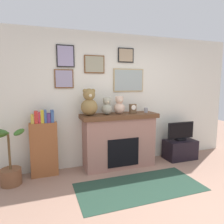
{
  "coord_description": "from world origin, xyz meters",
  "views": [
    {
      "loc": [
        -1.59,
        -1.96,
        1.63
      ],
      "look_at": [
        -0.29,
        1.71,
        1.09
      ],
      "focal_mm": 33.12,
      "sensor_mm": 36.0,
      "label": 1
    }
  ],
  "objects_px": {
    "fireplace": "(119,140)",
    "television": "(181,131)",
    "potted_plant": "(10,166)",
    "teddy_bear_cream": "(107,107)",
    "tv_stand": "(180,149)",
    "bookshelf": "(44,146)",
    "teddy_bear_grey": "(89,103)",
    "mantel_clock": "(133,109)",
    "teddy_bear_brown": "(119,106)",
    "candle_jar": "(146,110)"
  },
  "relations": [
    {
      "from": "teddy_bear_cream",
      "to": "teddy_bear_brown",
      "type": "relative_size",
      "value": 0.95
    },
    {
      "from": "mantel_clock",
      "to": "bookshelf",
      "type": "bearing_deg",
      "value": 178.29
    },
    {
      "from": "potted_plant",
      "to": "teddy_bear_brown",
      "type": "relative_size",
      "value": 2.73
    },
    {
      "from": "tv_stand",
      "to": "candle_jar",
      "type": "height_order",
      "value": "candle_jar"
    },
    {
      "from": "bookshelf",
      "to": "teddy_bear_cream",
      "type": "relative_size",
      "value": 3.58
    },
    {
      "from": "fireplace",
      "to": "television",
      "type": "height_order",
      "value": "fireplace"
    },
    {
      "from": "potted_plant",
      "to": "television",
      "type": "xyz_separation_m",
      "value": [
        3.34,
        0.06,
        0.3
      ]
    },
    {
      "from": "teddy_bear_cream",
      "to": "tv_stand",
      "type": "bearing_deg",
      "value": -1.76
    },
    {
      "from": "teddy_bear_grey",
      "to": "teddy_bear_cream",
      "type": "relative_size",
      "value": 1.49
    },
    {
      "from": "mantel_clock",
      "to": "teddy_bear_brown",
      "type": "bearing_deg",
      "value": 179.82
    },
    {
      "from": "television",
      "to": "potted_plant",
      "type": "bearing_deg",
      "value": -178.96
    },
    {
      "from": "mantel_clock",
      "to": "teddy_bear_grey",
      "type": "height_order",
      "value": "teddy_bear_grey"
    },
    {
      "from": "bookshelf",
      "to": "potted_plant",
      "type": "relative_size",
      "value": 1.24
    },
    {
      "from": "tv_stand",
      "to": "teddy_bear_cream",
      "type": "bearing_deg",
      "value": 178.24
    },
    {
      "from": "tv_stand",
      "to": "mantel_clock",
      "type": "distance_m",
      "value": 1.46
    },
    {
      "from": "television",
      "to": "teddy_bear_brown",
      "type": "bearing_deg",
      "value": 177.87
    },
    {
      "from": "fireplace",
      "to": "teddy_bear_grey",
      "type": "distance_m",
      "value": 0.95
    },
    {
      "from": "fireplace",
      "to": "television",
      "type": "relative_size",
      "value": 2.37
    },
    {
      "from": "tv_stand",
      "to": "teddy_bear_grey",
      "type": "bearing_deg",
      "value": 178.55
    },
    {
      "from": "candle_jar",
      "to": "bookshelf",
      "type": "bearing_deg",
      "value": 178.58
    },
    {
      "from": "teddy_bear_brown",
      "to": "television",
      "type": "bearing_deg",
      "value": -2.13
    },
    {
      "from": "fireplace",
      "to": "television",
      "type": "distance_m",
      "value": 1.41
    },
    {
      "from": "potted_plant",
      "to": "teddy_bear_cream",
      "type": "xyz_separation_m",
      "value": [
        1.68,
        0.11,
        0.89
      ]
    },
    {
      "from": "potted_plant",
      "to": "television",
      "type": "distance_m",
      "value": 3.35
    },
    {
      "from": "fireplace",
      "to": "teddy_bear_brown",
      "type": "height_order",
      "value": "teddy_bear_brown"
    },
    {
      "from": "bookshelf",
      "to": "teddy_bear_brown",
      "type": "bearing_deg",
      "value": -2.02
    },
    {
      "from": "mantel_clock",
      "to": "teddy_bear_grey",
      "type": "distance_m",
      "value": 0.88
    },
    {
      "from": "bookshelf",
      "to": "teddy_bear_brown",
      "type": "relative_size",
      "value": 3.38
    },
    {
      "from": "television",
      "to": "tv_stand",
      "type": "bearing_deg",
      "value": 90.0
    },
    {
      "from": "candle_jar",
      "to": "teddy_bear_cream",
      "type": "xyz_separation_m",
      "value": [
        -0.82,
        -0.0,
        0.1
      ]
    },
    {
      "from": "fireplace",
      "to": "teddy_bear_brown",
      "type": "relative_size",
      "value": 4.27
    },
    {
      "from": "bookshelf",
      "to": "candle_jar",
      "type": "xyz_separation_m",
      "value": [
        1.97,
        -0.05,
        0.55
      ]
    },
    {
      "from": "potted_plant",
      "to": "teddy_bear_brown",
      "type": "distance_m",
      "value": 2.14
    },
    {
      "from": "television",
      "to": "fireplace",
      "type": "bearing_deg",
      "value": 177.13
    },
    {
      "from": "teddy_bear_brown",
      "to": "tv_stand",
      "type": "bearing_deg",
      "value": -2.07
    },
    {
      "from": "tv_stand",
      "to": "teddy_bear_cream",
      "type": "height_order",
      "value": "teddy_bear_cream"
    },
    {
      "from": "bookshelf",
      "to": "mantel_clock",
      "type": "xyz_separation_m",
      "value": [
        1.68,
        -0.05,
        0.6
      ]
    },
    {
      "from": "candle_jar",
      "to": "teddy_bear_brown",
      "type": "distance_m",
      "value": 0.58
    },
    {
      "from": "bookshelf",
      "to": "teddy_bear_grey",
      "type": "distance_m",
      "value": 1.09
    },
    {
      "from": "mantel_clock",
      "to": "potted_plant",
      "type": "bearing_deg",
      "value": -177.12
    },
    {
      "from": "potted_plant",
      "to": "tv_stand",
      "type": "bearing_deg",
      "value": 1.06
    },
    {
      "from": "teddy_bear_cream",
      "to": "teddy_bear_grey",
      "type": "bearing_deg",
      "value": -179.96
    },
    {
      "from": "television",
      "to": "mantel_clock",
      "type": "distance_m",
      "value": 1.24
    },
    {
      "from": "tv_stand",
      "to": "teddy_bear_brown",
      "type": "height_order",
      "value": "teddy_bear_brown"
    },
    {
      "from": "bookshelf",
      "to": "mantel_clock",
      "type": "distance_m",
      "value": 1.78
    },
    {
      "from": "potted_plant",
      "to": "teddy_bear_cream",
      "type": "bearing_deg",
      "value": 3.82
    },
    {
      "from": "bookshelf",
      "to": "potted_plant",
      "type": "distance_m",
      "value": 0.61
    },
    {
      "from": "television",
      "to": "teddy_bear_brown",
      "type": "height_order",
      "value": "teddy_bear_brown"
    },
    {
      "from": "tv_stand",
      "to": "television",
      "type": "distance_m",
      "value": 0.4
    },
    {
      "from": "candle_jar",
      "to": "teddy_bear_brown",
      "type": "bearing_deg",
      "value": -179.96
    }
  ]
}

